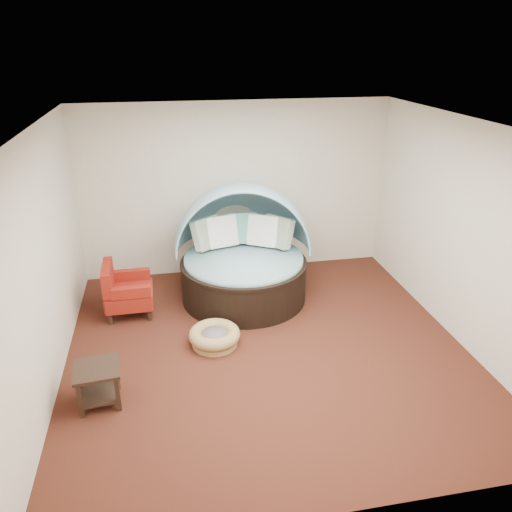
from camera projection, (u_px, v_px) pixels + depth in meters
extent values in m
plane|color=#471D14|center=(267.00, 348.00, 6.41)|extent=(5.00, 5.00, 0.00)
plane|color=beige|center=(236.00, 190.00, 8.10)|extent=(5.00, 0.00, 5.00)
plane|color=beige|center=(341.00, 378.00, 3.60)|extent=(5.00, 0.00, 5.00)
plane|color=beige|center=(43.00, 264.00, 5.42)|extent=(0.00, 5.00, 5.00)
plane|color=beige|center=(462.00, 233.00, 6.28)|extent=(0.00, 5.00, 5.00)
plane|color=white|center=(269.00, 126.00, 5.29)|extent=(5.00, 5.00, 0.00)
cylinder|color=black|center=(244.00, 281.00, 7.54)|extent=(2.09, 2.09, 0.57)
cylinder|color=black|center=(244.00, 263.00, 7.42)|extent=(2.11, 2.11, 0.05)
cylinder|color=#91C6D3|center=(244.00, 260.00, 7.40)|extent=(1.97, 1.97, 0.12)
cube|color=#396448|center=(207.00, 233.00, 7.55)|extent=(0.54, 0.50, 0.50)
cube|color=white|center=(222.00, 231.00, 7.62)|extent=(0.53, 0.39, 0.50)
cube|color=#61A9A2|center=(242.00, 228.00, 7.75)|extent=(0.51, 0.33, 0.50)
cube|color=white|center=(263.00, 231.00, 7.66)|extent=(0.55, 0.47, 0.50)
cube|color=#396448|center=(278.00, 232.00, 7.61)|extent=(0.51, 0.54, 0.50)
cylinder|color=olive|center=(215.00, 342.00, 6.48)|extent=(0.60, 0.60, 0.07)
torus|color=olive|center=(215.00, 335.00, 6.43)|extent=(0.68, 0.68, 0.17)
cylinder|color=slate|center=(215.00, 336.00, 6.44)|extent=(0.40, 0.40, 0.10)
cylinder|color=black|center=(111.00, 319.00, 6.92)|extent=(0.06, 0.06, 0.16)
cylinder|color=black|center=(113.00, 301.00, 7.40)|extent=(0.06, 0.06, 0.16)
cylinder|color=black|center=(150.00, 315.00, 7.02)|extent=(0.06, 0.06, 0.16)
cylinder|color=black|center=(149.00, 297.00, 7.50)|extent=(0.06, 0.06, 0.16)
cube|color=maroon|center=(129.00, 296.00, 7.13)|extent=(0.67, 0.67, 0.23)
cube|color=maroon|center=(108.00, 278.00, 6.96)|extent=(0.13, 0.67, 0.39)
cube|color=maroon|center=(131.00, 292.00, 6.80)|extent=(0.53, 0.11, 0.16)
cube|color=maroon|center=(132.00, 275.00, 7.31)|extent=(0.53, 0.11, 0.16)
cube|color=black|center=(96.00, 369.00, 5.29)|extent=(0.52, 0.52, 0.04)
cube|color=black|center=(100.00, 393.00, 5.42)|extent=(0.45, 0.45, 0.03)
cube|color=black|center=(80.00, 401.00, 5.16)|extent=(0.05, 0.05, 0.42)
cube|color=black|center=(81.00, 379.00, 5.50)|extent=(0.05, 0.05, 0.42)
cube|color=black|center=(118.00, 394.00, 5.26)|extent=(0.05, 0.05, 0.42)
cube|color=black|center=(116.00, 373.00, 5.59)|extent=(0.05, 0.05, 0.42)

